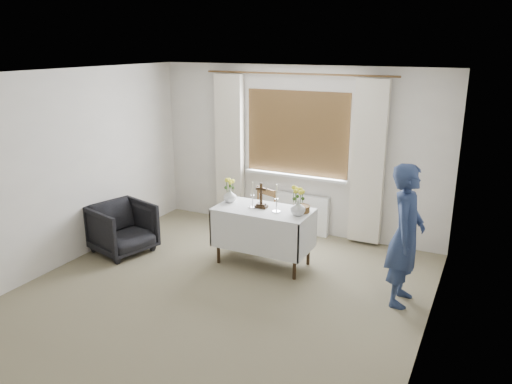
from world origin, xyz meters
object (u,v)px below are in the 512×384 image
altar_table (263,237)px  person (406,235)px  wooden_chair (258,219)px  flower_vase_right (298,208)px  flower_vase_left (230,196)px  wooden_cross (261,195)px  armchair (122,228)px

altar_table → person: 1.88m
wooden_chair → flower_vase_right: (0.79, -0.50, 0.44)m
altar_table → flower_vase_left: bearing=173.6°
person → wooden_cross: 1.89m
wooden_cross → armchair: bearing=-167.6°
wooden_chair → armchair: wooden_chair is taller
armchair → flower_vase_right: flower_vase_right is taller
flower_vase_right → flower_vase_left: bearing=175.0°
altar_table → wooden_chair: (-0.31, 0.47, 0.04)m
person → flower_vase_left: bearing=83.3°
wooden_chair → flower_vase_left: (-0.21, -0.41, 0.43)m
altar_table → armchair: bearing=-165.0°
person → flower_vase_left: size_ratio=8.85×
altar_table → flower_vase_right: bearing=-3.5°
wooden_cross → person: bearing=-11.5°
wooden_chair → wooden_cross: size_ratio=2.53×
wooden_chair → flower_vase_right: flower_vase_right is taller
person → flower_vase_right: (-1.33, 0.19, 0.06)m
person → flower_vase_right: person is taller
flower_vase_left → armchair: bearing=-157.6°
armchair → wooden_cross: wooden_cross is taller
armchair → person: person is taller
flower_vase_right → altar_table: bearing=176.5°
altar_table → wooden_chair: bearing=123.2°
altar_table → wooden_cross: 0.55m
armchair → flower_vase_left: (1.39, 0.57, 0.51)m
altar_table → armchair: 1.98m
flower_vase_left → altar_table: bearing=-6.4°
person → flower_vase_right: 1.35m
wooden_chair → armchair: size_ratio=1.11×
flower_vase_right → wooden_cross: bearing=173.7°
altar_table → person: person is taller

